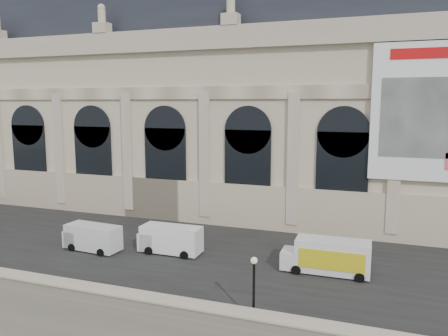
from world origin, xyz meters
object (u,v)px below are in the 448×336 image
object	(u,v)px
box_truck	(327,257)
van_b	(90,237)
lamp_right	(254,290)
van_c	(168,239)

from	to	relation	value
box_truck	van_b	bearing A→B (deg)	-175.65
lamp_right	box_truck	bearing A→B (deg)	70.44
box_truck	lamp_right	xyz separation A→B (m)	(-3.50, -9.85, 0.73)
van_c	lamp_right	xyz separation A→B (m)	(11.06, -9.93, 0.84)
van_b	van_c	distance (m)	7.50
van_c	lamp_right	size ratio (longest dim) A/B	1.34
van_b	box_truck	size ratio (longest dim) A/B	0.80
van_c	lamp_right	bearing A→B (deg)	-41.92
van_c	box_truck	world-z (taller)	box_truck
van_b	lamp_right	distance (m)	20.12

